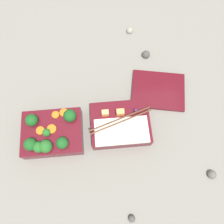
% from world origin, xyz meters
% --- Properties ---
extents(ground_plane, '(3.00, 3.00, 0.00)m').
position_xyz_m(ground_plane, '(0.00, 0.00, 0.00)').
color(ground_plane, slate).
extents(bento_tray_vegetable, '(0.20, 0.15, 0.08)m').
position_xyz_m(bento_tray_vegetable, '(-0.12, -0.02, 0.03)').
color(bento_tray_vegetable, '#510F19').
rests_on(bento_tray_vegetable, ground_plane).
extents(bento_tray_rice, '(0.21, 0.15, 0.08)m').
position_xyz_m(bento_tray_rice, '(0.11, -0.01, 0.03)').
color(bento_tray_rice, '#510F19').
rests_on(bento_tray_rice, ground_plane).
extents(bento_lid, '(0.22, 0.18, 0.01)m').
position_xyz_m(bento_lid, '(0.26, 0.12, 0.01)').
color(bento_lid, '#510F19').
rests_on(bento_lid, ground_plane).
extents(pebble_0, '(0.02, 0.02, 0.02)m').
position_xyz_m(pebble_0, '(0.12, -0.30, 0.01)').
color(pebble_0, '#474442').
rests_on(pebble_0, ground_plane).
extents(pebble_1, '(0.03, 0.03, 0.03)m').
position_xyz_m(pebble_1, '(0.39, -0.19, 0.01)').
color(pebble_1, '#595651').
rests_on(pebble_1, ground_plane).
extents(pebble_2, '(0.03, 0.03, 0.03)m').
position_xyz_m(pebble_2, '(0.19, 0.39, 0.01)').
color(pebble_2, gray).
rests_on(pebble_2, ground_plane).
extents(pebble_3, '(0.03, 0.03, 0.03)m').
position_xyz_m(pebble_3, '(0.24, 0.27, 0.01)').
color(pebble_3, '#474442').
rests_on(pebble_3, ground_plane).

